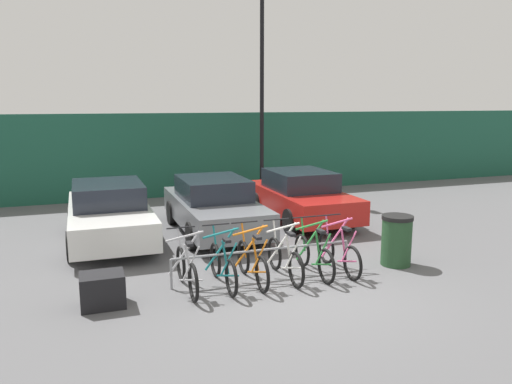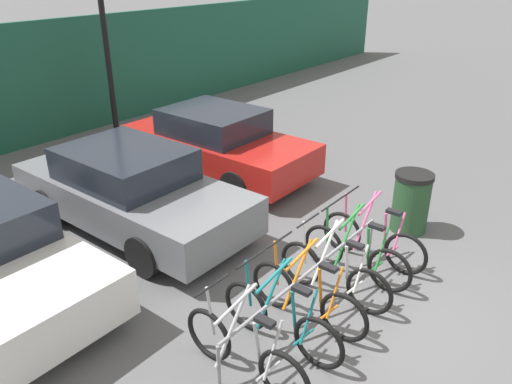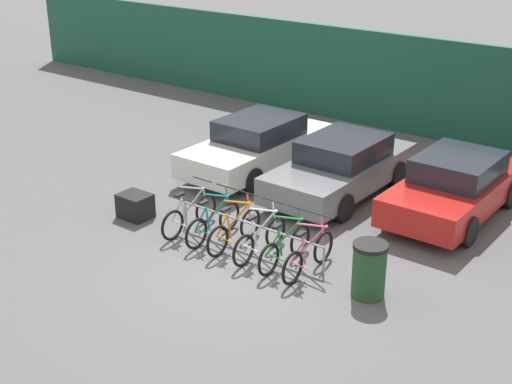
{
  "view_description": "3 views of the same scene",
  "coord_description": "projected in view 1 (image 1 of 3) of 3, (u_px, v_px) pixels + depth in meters",
  "views": [
    {
      "loc": [
        -3.62,
        -7.76,
        3.29
      ],
      "look_at": [
        0.09,
        2.61,
        1.29
      ],
      "focal_mm": 35.0,
      "sensor_mm": 36.0,
      "label": 1
    },
    {
      "loc": [
        -5.08,
        -2.13,
        4.19
      ],
      "look_at": [
        0.61,
        2.4,
        0.79
      ],
      "focal_mm": 35.0,
      "sensor_mm": 36.0,
      "label": 2
    },
    {
      "loc": [
        7.49,
        -9.53,
        6.67
      ],
      "look_at": [
        -0.69,
        1.2,
        0.99
      ],
      "focal_mm": 50.0,
      "sensor_mm": 36.0,
      "label": 3
    }
  ],
  "objects": [
    {
      "name": "bicycle_green",
      "position": [
        314.0,
        256.0,
        9.57
      ],
      "size": [
        0.68,
        1.71,
        1.05
      ],
      "rotation": [
        0.0,
        0.0,
        0.06
      ],
      "color": "black",
      "rests_on": "ground"
    },
    {
      "name": "bicycle_pink",
      "position": [
        339.0,
        253.0,
        9.75
      ],
      "size": [
        0.68,
        1.71,
        1.05
      ],
      "rotation": [
        0.0,
        0.0,
        0.04
      ],
      "color": "black",
      "rests_on": "ground"
    },
    {
      "name": "bicycle_orange",
      "position": [
        252.0,
        263.0,
        9.15
      ],
      "size": [
        0.68,
        1.71,
        1.05
      ],
      "rotation": [
        0.0,
        0.0,
        -0.03
      ],
      "color": "black",
      "rests_on": "ground"
    },
    {
      "name": "bicycle_white",
      "position": [
        285.0,
        259.0,
        9.37
      ],
      "size": [
        0.68,
        1.71,
        1.05
      ],
      "rotation": [
        0.0,
        0.0,
        0.05
      ],
      "color": "black",
      "rests_on": "ground"
    },
    {
      "name": "hoarding_wall",
      "position": [
        188.0,
        155.0,
        17.52
      ],
      "size": [
        36.0,
        0.16,
        2.91
      ],
      "primitive_type": "cube",
      "color": "#19513D",
      "rests_on": "ground"
    },
    {
      "name": "car_grey",
      "position": [
        214.0,
        206.0,
        12.62
      ],
      "size": [
        1.91,
        4.39,
        1.4
      ],
      "color": "slate",
      "rests_on": "ground"
    },
    {
      "name": "lamp_post",
      "position": [
        262.0,
        83.0,
        16.95
      ],
      "size": [
        0.24,
        0.44,
        7.13
      ],
      "color": "black",
      "rests_on": "ground"
    },
    {
      "name": "cargo_crate",
      "position": [
        102.0,
        290.0,
        8.1
      ],
      "size": [
        0.7,
        0.56,
        0.55
      ],
      "primitive_type": "cube",
      "color": "black",
      "rests_on": "ground"
    },
    {
      "name": "bicycle_teal",
      "position": [
        223.0,
        266.0,
        8.97
      ],
      "size": [
        0.68,
        1.71,
        1.05
      ],
      "rotation": [
        0.0,
        0.0,
        -0.04
      ],
      "color": "black",
      "rests_on": "ground"
    },
    {
      "name": "trash_bin",
      "position": [
        397.0,
        240.0,
        10.12
      ],
      "size": [
        0.63,
        0.63,
        1.03
      ],
      "color": "#234728",
      "rests_on": "ground"
    },
    {
      "name": "ground_plane",
      "position": [
        300.0,
        287.0,
        8.97
      ],
      "size": [
        120.0,
        120.0,
        0.0
      ],
      "primitive_type": "plane",
      "color": "#59595B"
    },
    {
      "name": "car_white",
      "position": [
        109.0,
        213.0,
        11.85
      ],
      "size": [
        1.91,
        4.48,
        1.4
      ],
      "color": "silver",
      "rests_on": "ground"
    },
    {
      "name": "bike_rack",
      "position": [
        264.0,
        253.0,
        9.37
      ],
      "size": [
        3.56,
        0.04,
        0.57
      ],
      "color": "gray",
      "rests_on": "ground"
    },
    {
      "name": "car_red",
      "position": [
        301.0,
        196.0,
        13.92
      ],
      "size": [
        1.91,
        4.18,
        1.4
      ],
      "color": "red",
      "rests_on": "ground"
    },
    {
      "name": "bicycle_silver",
      "position": [
        187.0,
        270.0,
        8.75
      ],
      "size": [
        0.68,
        1.71,
        1.05
      ],
      "rotation": [
        0.0,
        0.0,
        -0.06
      ],
      "color": "black",
      "rests_on": "ground"
    }
  ]
}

